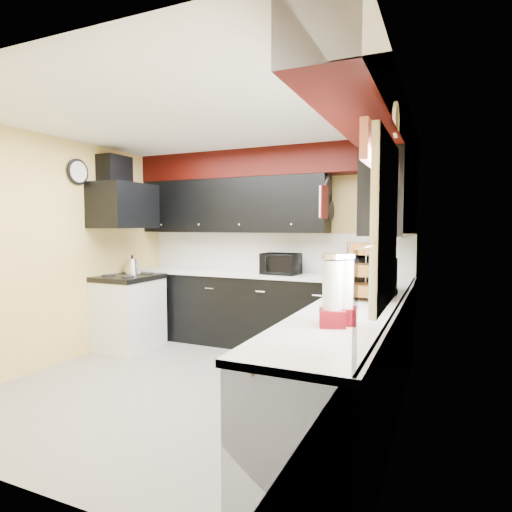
{
  "coord_description": "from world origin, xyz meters",
  "views": [
    {
      "loc": [
        2.1,
        -3.44,
        1.53
      ],
      "look_at": [
        0.27,
        0.68,
        1.22
      ],
      "focal_mm": 30.0,
      "sensor_mm": 36.0,
      "label": 1
    }
  ],
  "objects": [
    {
      "name": "ground",
      "position": [
        0.0,
        0.0,
        0.0
      ],
      "size": [
        3.6,
        3.6,
        0.0
      ],
      "primitive_type": "plane",
      "color": "gray",
      "rests_on": "ground"
    },
    {
      "name": "wall_back",
      "position": [
        0.0,
        1.8,
        1.25
      ],
      "size": [
        3.6,
        0.06,
        2.5
      ],
      "primitive_type": "cube",
      "color": "#E0C666",
      "rests_on": "ground"
    },
    {
      "name": "splash_right",
      "position": [
        1.79,
        0.0,
        1.19
      ],
      "size": [
        0.02,
        3.6,
        0.5
      ],
      "primitive_type": "cube",
      "color": "white",
      "rests_on": "counter_right"
    },
    {
      "name": "cut_board",
      "position": [
        0.83,
        1.3,
        1.8
      ],
      "size": [
        0.03,
        0.26,
        0.35
      ],
      "primitive_type": "cube",
      "color": "white",
      "rests_on": "upper_back"
    },
    {
      "name": "toaster_oven",
      "position": [
        0.26,
        1.46,
        1.07
      ],
      "size": [
        0.47,
        0.4,
        0.26
      ],
      "primitive_type": "imported",
      "rotation": [
        0.0,
        0.0,
        -0.08
      ],
      "color": "black",
      "rests_on": "counter_back"
    },
    {
      "name": "counter_back",
      "position": [
        0.0,
        1.5,
        0.92
      ],
      "size": [
        3.62,
        0.64,
        0.04
      ],
      "primitive_type": "cube",
      "color": "white",
      "rests_on": "cab_back"
    },
    {
      "name": "dispenser_a",
      "position": [
        1.5,
        -0.98,
        1.14
      ],
      "size": [
        0.19,
        0.19,
        0.41
      ],
      "primitive_type": null,
      "rotation": [
        0.0,
        0.0,
        0.31
      ],
      "color": "maroon",
      "rests_on": "counter_right"
    },
    {
      "name": "valance",
      "position": [
        1.73,
        -0.9,
        1.95
      ],
      "size": [
        0.04,
        0.88,
        0.2
      ],
      "primitive_type": "cube",
      "color": "red",
      "rests_on": "wall_right"
    },
    {
      "name": "wall_left",
      "position": [
        -1.8,
        0.0,
        1.25
      ],
      "size": [
        0.06,
        3.6,
        2.5
      ],
      "primitive_type": "cube",
      "color": "#E0C666",
      "rests_on": "ground"
    },
    {
      "name": "window",
      "position": [
        1.79,
        -0.9,
        1.55
      ],
      "size": [
        0.03,
        0.86,
        0.96
      ],
      "primitive_type": null,
      "color": "white",
      "rests_on": "wall_right"
    },
    {
      "name": "cab_right",
      "position": [
        1.5,
        -0.3,
        0.45
      ],
      "size": [
        0.6,
        3.0,
        0.9
      ],
      "primitive_type": "cube",
      "color": "black",
      "rests_on": "ground"
    },
    {
      "name": "pan_top",
      "position": [
        0.82,
        1.55,
        2.0
      ],
      "size": [
        0.03,
        0.22,
        0.4
      ],
      "primitive_type": null,
      "color": "black",
      "rests_on": "upper_back"
    },
    {
      "name": "ceiling",
      "position": [
        0.0,
        0.0,
        2.5
      ],
      "size": [
        3.6,
        3.6,
        0.06
      ],
      "primitive_type": "cube",
      "color": "white",
      "rests_on": "wall_back"
    },
    {
      "name": "soffit_back",
      "position": [
        0.0,
        1.62,
        2.33
      ],
      "size": [
        3.6,
        0.36,
        0.35
      ],
      "primitive_type": "cube",
      "color": "black",
      "rests_on": "wall_back"
    },
    {
      "name": "cooktop",
      "position": [
        -1.5,
        0.75,
        0.89
      ],
      "size": [
        0.62,
        0.77,
        0.06
      ],
      "primitive_type": "cube",
      "color": "black",
      "rests_on": "stove"
    },
    {
      "name": "utensil_crock",
      "position": [
        1.1,
        1.52,
        1.03
      ],
      "size": [
        0.2,
        0.2,
        0.18
      ],
      "primitive_type": "cylinder",
      "rotation": [
        0.0,
        0.0,
        -0.21
      ],
      "color": "white",
      "rests_on": "counter_back"
    },
    {
      "name": "pan_low",
      "position": [
        0.82,
        1.68,
        1.72
      ],
      "size": [
        0.03,
        0.24,
        0.42
      ],
      "primitive_type": null,
      "color": "black",
      "rests_on": "upper_back"
    },
    {
      "name": "stove",
      "position": [
        -1.5,
        0.75,
        0.43
      ],
      "size": [
        0.6,
        0.75,
        0.86
      ],
      "primitive_type": "cube",
      "color": "white",
      "rests_on": "ground"
    },
    {
      "name": "baskets",
      "position": [
        1.52,
        0.05,
        1.18
      ],
      "size": [
        0.27,
        0.27,
        0.5
      ],
      "primitive_type": null,
      "color": "brown",
      "rests_on": "upper_right"
    },
    {
      "name": "knife_block",
      "position": [
        1.1,
        1.51,
        1.05
      ],
      "size": [
        0.14,
        0.16,
        0.21
      ],
      "primitive_type": "cube",
      "rotation": [
        0.0,
        0.0,
        -0.4
      ],
      "color": "black",
      "rests_on": "counter_back"
    },
    {
      "name": "clock",
      "position": [
        -1.77,
        0.25,
        2.15
      ],
      "size": [
        0.03,
        0.3,
        0.3
      ],
      "primitive_type": null,
      "color": "black",
      "rests_on": "wall_left"
    },
    {
      "name": "pan_mid",
      "position": [
        0.82,
        1.42,
        1.75
      ],
      "size": [
        0.03,
        0.28,
        0.46
      ],
      "primitive_type": null,
      "color": "black",
      "rests_on": "upper_back"
    },
    {
      "name": "upper_back",
      "position": [
        -0.5,
        1.62,
        1.8
      ],
      "size": [
        2.6,
        0.35,
        0.7
      ],
      "primitive_type": "cube",
      "color": "black",
      "rests_on": "wall_back"
    },
    {
      "name": "wall_right",
      "position": [
        1.8,
        0.0,
        1.25
      ],
      "size": [
        0.06,
        3.6,
        2.5
      ],
      "primitive_type": "cube",
      "color": "#E0C666",
      "rests_on": "ground"
    },
    {
      "name": "soffit_right",
      "position": [
        1.62,
        -0.18,
        2.33
      ],
      "size": [
        0.36,
        3.24,
        0.35
      ],
      "primitive_type": "cube",
      "color": "black",
      "rests_on": "wall_right"
    },
    {
      "name": "dispenser_b",
      "position": [
        1.55,
        -0.89,
        1.14
      ],
      "size": [
        0.17,
        0.17,
        0.4
      ],
      "primitive_type": null,
      "rotation": [
        0.0,
        0.0,
        0.18
      ],
      "color": "#601809",
      "rests_on": "counter_right"
    },
    {
      "name": "microwave",
      "position": [
        1.49,
        0.46,
        1.1
      ],
      "size": [
        0.56,
        0.68,
        0.33
      ],
      "primitive_type": "imported",
      "rotation": [
        0.0,
        0.0,
        1.86
      ],
      "color": "black",
      "rests_on": "counter_right"
    },
    {
      "name": "kettle",
      "position": [
        -1.61,
        0.96,
        1.01
      ],
      "size": [
        0.27,
        0.27,
        0.19
      ],
      "primitive_type": null,
      "rotation": [
        0.0,
        0.0,
        0.33
      ],
      "color": "silver",
      "rests_on": "cooktop"
    },
    {
      "name": "counter_right",
      "position": [
        1.5,
        -0.3,
        0.92
      ],
      "size": [
        0.64,
        3.02,
        0.04
      ],
      "primitive_type": "cube",
      "color": "white",
      "rests_on": "cab_right"
    },
    {
      "name": "hood",
      "position": [
        -1.55,
        0.75,
        1.78
      ],
      "size": [
        0.5,
        0.78,
        0.55
      ],
      "primitive_type": "cube",
      "color": "black",
      "rests_on": "wall_left"
    },
    {
      "name": "deco_plate",
      "position": [
        1.77,
        -0.35,
        2.25
      ],
      "size": [
        0.03,
        0.24,
        0.24
      ],
      "primitive_type": null,
      "color": "white",
      "rests_on": "wall_right"
    },
    {
      "name": "cab_back",
      "position": [
        0.0,
        1.5,
        0.45
      ],
      "size": [
        3.6,
        0.6,
        0.9
      ],
      "primitive_type": "cube",
      "color": "black",
      "rests_on": "ground"
    },
    {
      "name": "splash_back",
      "position": [
        0.0,
        1.79,
        1.19
      ],
      "size": [
        3.6,
        0.02,
        0.5
      ],
      "primitive_type": "cube",
      "color": "white",
      "rests_on": "counter_back"
    },
    {
      "name": "hood_duct",
      "position": [
        -1.68,
        0.75,
        2.2
      ],
      "size": [
        0.24,
        0.4,
        0.4
      ],
      "primitive_type": "cube",
      "color": "black",
      "rests_on": "wall_left"
    },
    {
      "name": "upper_right",
      "position": [
        1.62,
        0.9,
        1.8
      ],
      "size": [
        0.35,
        1.8,
        0.7
      ],
      "primitive_type": "cube",
      "color": "black",
      "rests_on": "wall_right"
    }
  ]
}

